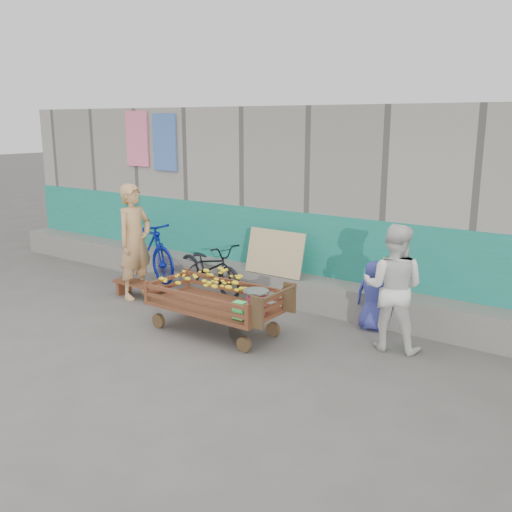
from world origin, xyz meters
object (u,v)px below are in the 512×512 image
Objects in this scene: bench at (141,287)px; woman at (393,287)px; vendor_man at (135,242)px; bicycle_dark at (209,267)px; bicycle_blue at (146,249)px; banana_cart at (212,292)px; child at (373,295)px.

woman reaches higher than bench.
vendor_man reaches higher than bench.
bench is 0.62× the size of bicycle_dark.
bicycle_dark is at bearing -76.57° from bicycle_blue.
banana_cart is 1.91× the size of bench.
bicycle_blue is (-1.47, 0.00, 0.11)m from bicycle_dark.
bicycle_dark is at bearing -19.20° from woman.
bench is at bearing 8.80° from child.
vendor_man is 1.02× the size of bicycle_blue.
vendor_man is 4.18m from woman.
bicycle_dark reaches higher than banana_cart.
vendor_man is 1.13× the size of bicycle_dark.
vendor_man is 3.81m from child.
woman is at bearing -85.43° from bicycle_dark.
bicycle_blue is (-2.66, 1.36, -0.02)m from banana_cart.
bicycle_dark is at bearing 51.89° from bench.
vendor_man reaches higher than bicycle_blue.
bicycle_dark is at bearing -5.08° from child.
woman is 4.88m from bicycle_blue.
vendor_man reaches higher than bicycle_dark.
bicycle_dark is at bearing -44.03° from vendor_man.
bench is 1.05× the size of child.
banana_cart is 1.22× the size of woman.
bicycle_blue is at bearing 35.91° from vendor_man.
child is (1.71, 1.33, -0.08)m from banana_cart.
bench is 0.55× the size of vendor_man.
bicycle_dark is (0.79, 0.87, -0.49)m from vendor_man.
woman is (2.18, 0.85, 0.23)m from banana_cart.
child is (-0.47, 0.48, -0.31)m from woman.
child reaches higher than bench.
woman is at bearing 5.27° from bench.
woman is at bearing 129.68° from child.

